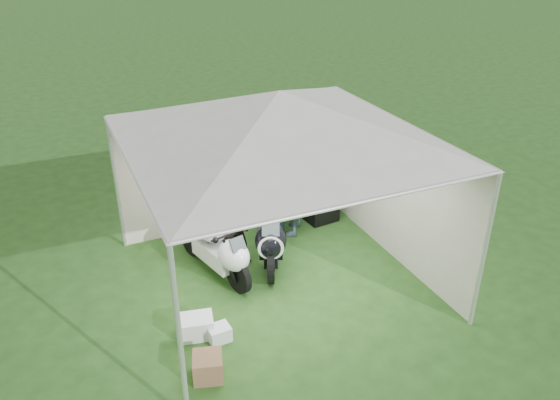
# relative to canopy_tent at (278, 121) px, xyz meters

# --- Properties ---
(ground) EXTENTS (80.00, 80.00, 0.00)m
(ground) POSITION_rel_canopy_tent_xyz_m (0.00, -0.03, -2.58)
(ground) COLOR #214318
(ground) RESTS_ON ground
(canopy_tent) EXTENTS (5.66, 5.66, 3.00)m
(canopy_tent) POSITION_rel_canopy_tent_xyz_m (0.00, 0.00, 0.00)
(canopy_tent) COLOR silver
(canopy_tent) RESTS_ON ground
(motorcycle_white) EXTENTS (0.74, 1.86, 0.93)m
(motorcycle_white) POSITION_rel_canopy_tent_xyz_m (-0.81, 0.51, -2.06)
(motorcycle_white) COLOR black
(motorcycle_white) RESTS_ON ground
(motorcycle_black) EXTENTS (1.10, 2.03, 1.06)m
(motorcycle_black) POSITION_rel_canopy_tent_xyz_m (0.13, 0.60, -1.98)
(motorcycle_black) COLOR black
(motorcycle_black) RESTS_ON ground
(paddock_stand) EXTENTS (0.53, 0.44, 0.34)m
(paddock_stand) POSITION_rel_canopy_tent_xyz_m (0.52, 1.50, -2.40)
(paddock_stand) COLOR #1440AC
(paddock_stand) RESTS_ON ground
(person_dark_jacket) EXTENTS (0.91, 0.75, 1.68)m
(person_dark_jacket) POSITION_rel_canopy_tent_xyz_m (-0.58, 0.75, -1.73)
(person_dark_jacket) COLOR black
(person_dark_jacket) RESTS_ON ground
(person_blue_jacket) EXTENTS (0.80, 0.87, 2.00)m
(person_blue_jacket) POSITION_rel_canopy_tent_xyz_m (0.84, 1.24, -1.58)
(person_blue_jacket) COLOR slate
(person_blue_jacket) RESTS_ON ground
(equipment_box) EXTENTS (0.59, 0.50, 0.55)m
(equipment_box) POSITION_rel_canopy_tent_xyz_m (1.48, 1.41, -2.30)
(equipment_box) COLOR black
(equipment_box) RESTS_ON ground
(crate_0) EXTENTS (0.50, 0.42, 0.29)m
(crate_0) POSITION_rel_canopy_tent_xyz_m (-1.51, -0.73, -2.43)
(crate_0) COLOR silver
(crate_0) RESTS_ON ground
(crate_1) EXTENTS (0.44, 0.44, 0.32)m
(crate_1) POSITION_rel_canopy_tent_xyz_m (-1.60, -1.51, -2.42)
(crate_1) COLOR brown
(crate_1) RESTS_ON ground
(crate_2) EXTENTS (0.31, 0.26, 0.21)m
(crate_2) POSITION_rel_canopy_tent_xyz_m (-1.27, -0.94, -2.47)
(crate_2) COLOR white
(crate_2) RESTS_ON ground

